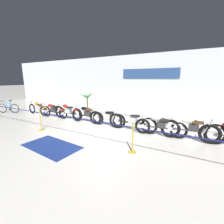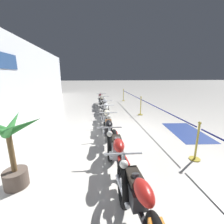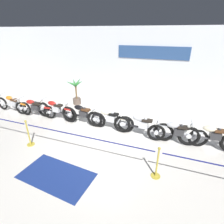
% 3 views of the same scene
% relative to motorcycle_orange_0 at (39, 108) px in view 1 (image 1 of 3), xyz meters
% --- Properties ---
extents(ground_plane, '(120.00, 120.00, 0.00)m').
position_rel_motorcycle_orange_0_xyz_m(ground_plane, '(5.37, -0.53, -0.47)').
color(ground_plane, silver).
extents(back_wall, '(28.00, 0.29, 4.20)m').
position_rel_motorcycle_orange_0_xyz_m(back_wall, '(5.37, 4.59, 1.63)').
color(back_wall, silver).
rests_on(back_wall, ground).
extents(motorcycle_orange_0, '(2.41, 0.62, 0.93)m').
position_rel_motorcycle_orange_0_xyz_m(motorcycle_orange_0, '(0.00, 0.00, 0.00)').
color(motorcycle_orange_0, black).
rests_on(motorcycle_orange_0, ground).
extents(motorcycle_red_1, '(2.34, 0.62, 0.91)m').
position_rel_motorcycle_orange_0_xyz_m(motorcycle_red_1, '(1.40, -0.01, -0.01)').
color(motorcycle_red_1, black).
rests_on(motorcycle_red_1, ground).
extents(motorcycle_red_2, '(2.32, 0.62, 0.96)m').
position_rel_motorcycle_orange_0_xyz_m(motorcycle_red_2, '(2.61, 0.08, 0.01)').
color(motorcycle_red_2, black).
rests_on(motorcycle_red_2, ground).
extents(motorcycle_black_3, '(2.33, 0.62, 0.93)m').
position_rel_motorcycle_orange_0_xyz_m(motorcycle_black_3, '(4.02, 0.13, -0.01)').
color(motorcycle_black_3, black).
rests_on(motorcycle_black_3, ground).
extents(motorcycle_cream_4, '(2.16, 0.62, 0.95)m').
position_rel_motorcycle_orange_0_xyz_m(motorcycle_cream_4, '(5.37, 0.07, -0.00)').
color(motorcycle_cream_4, black).
rests_on(motorcycle_cream_4, ground).
extents(motorcycle_silver_5, '(2.46, 0.62, 0.96)m').
position_rel_motorcycle_orange_0_xyz_m(motorcycle_silver_5, '(6.80, -0.02, 0.01)').
color(motorcycle_silver_5, black).
rests_on(motorcycle_silver_5, ground).
extents(motorcycle_silver_6, '(2.20, 0.62, 0.93)m').
position_rel_motorcycle_orange_0_xyz_m(motorcycle_silver_6, '(8.12, -0.07, -0.00)').
color(motorcycle_silver_6, black).
rests_on(motorcycle_silver_6, ground).
extents(motorcycle_cream_7, '(2.40, 0.62, 0.98)m').
position_rel_motorcycle_orange_0_xyz_m(motorcycle_cream_7, '(9.34, -0.00, 0.02)').
color(motorcycle_cream_7, black).
rests_on(motorcycle_cream_7, ground).
extents(bicycle, '(1.61, 0.69, 0.94)m').
position_rel_motorcycle_orange_0_xyz_m(bicycle, '(-2.49, -0.67, -0.10)').
color(bicycle, black).
rests_on(bicycle, ground).
extents(potted_palm_left_of_row, '(1.01, 1.15, 1.52)m').
position_rel_motorcycle_orange_0_xyz_m(potted_palm_left_of_row, '(2.52, 2.14, 0.27)').
color(potted_palm_left_of_row, brown).
rests_on(potted_palm_left_of_row, ground).
extents(stanchion_far_left, '(14.19, 0.28, 1.05)m').
position_rel_motorcycle_orange_0_xyz_m(stanchion_far_left, '(3.85, -2.06, 0.30)').
color(stanchion_far_left, gold).
rests_on(stanchion_far_left, ground).
extents(stanchion_mid_left, '(0.28, 0.28, 1.05)m').
position_rel_motorcycle_orange_0_xyz_m(stanchion_mid_left, '(2.97, -2.06, -0.11)').
color(stanchion_mid_left, gold).
rests_on(stanchion_mid_left, ground).
extents(stanchion_mid_right, '(0.28, 0.28, 1.05)m').
position_rel_motorcycle_orange_0_xyz_m(stanchion_mid_right, '(7.63, -2.06, -0.11)').
color(stanchion_mid_right, gold).
rests_on(stanchion_mid_right, ground).
extents(floor_banner, '(2.29, 1.38, 0.01)m').
position_rel_motorcycle_orange_0_xyz_m(floor_banner, '(4.84, -3.05, -0.47)').
color(floor_banner, navy).
rests_on(floor_banner, ground).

